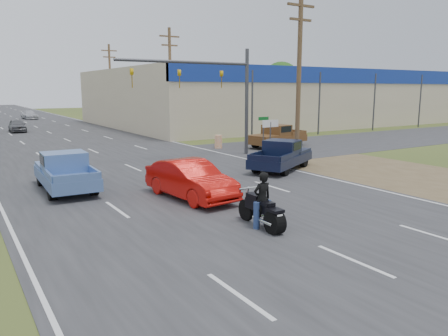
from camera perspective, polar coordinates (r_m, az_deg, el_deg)
ground at (r=12.01m, az=16.59°, el=-11.62°), size 200.00×200.00×0.00m
main_road at (r=48.20m, az=-21.86°, el=4.33°), size 15.00×180.00×0.02m
cross_road at (r=27.00m, az=-13.30°, el=0.66°), size 120.00×10.00×0.02m
dirt_verge at (r=26.41m, az=16.19°, el=0.31°), size 8.00×18.00×0.01m
big_box_store at (r=62.19m, az=8.66°, el=9.17°), size 50.00×28.10×6.60m
utility_pole_1 at (r=27.11m, az=9.76°, el=12.09°), size 2.00×0.28×10.00m
utility_pole_2 at (r=42.28m, az=-7.03°, el=11.46°), size 2.00×0.28×10.00m
utility_pole_3 at (r=59.07m, az=-14.62°, el=10.85°), size 2.00×0.28×10.00m
tree_3 at (r=100.02m, az=7.46°, el=11.23°), size 8.40×8.40×10.40m
tree_5 at (r=109.27m, az=-11.68°, el=10.86°), size 7.98×7.98×9.88m
barrel_0 at (r=25.65m, az=8.42°, el=1.44°), size 0.56×0.56×1.00m
barrel_1 at (r=32.72m, az=-0.74°, el=3.45°), size 0.56×0.56×1.00m
lane_sign at (r=27.14m, az=6.08°, el=4.96°), size 1.20×0.08×2.52m
street_name_sign at (r=28.72m, az=5.16°, el=4.68°), size 0.80×0.08×2.61m
signal_mast at (r=28.17m, az=-1.54°, el=11.11°), size 9.12×0.40×7.00m
red_convertible at (r=17.66m, az=-4.41°, el=-1.57°), size 2.11×4.84×1.55m
motorcycle at (r=13.96m, az=5.15°, el=-5.82°), size 0.72×2.35×1.19m
rider at (r=13.93m, az=5.01°, el=-4.43°), size 0.64×0.43×1.73m
blue_pickup at (r=20.38m, az=-20.09°, el=-0.36°), size 2.12×5.14×1.68m
navy_pickup at (r=24.20m, az=7.59°, el=1.73°), size 5.25×4.07×1.64m
brown_pickup at (r=33.60m, az=6.84°, el=4.18°), size 5.47×3.09×1.71m
distant_car_grey at (r=50.05m, az=-25.40°, el=5.02°), size 1.73×3.97×1.33m
distant_car_silver at (r=70.79m, az=-24.08°, el=6.34°), size 2.11×4.40×1.24m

